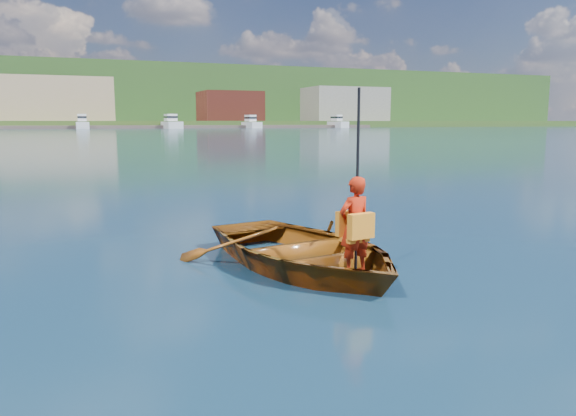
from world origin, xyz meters
name	(u,v)px	position (x,y,z in m)	size (l,w,h in m)	color
ground	(214,259)	(0.00, 0.00, 0.00)	(600.00, 600.00, 0.00)	#0F2E46
rowboat	(302,250)	(1.00, -0.84, 0.23)	(3.22, 4.05, 0.75)	brown
child_paddler	(355,225)	(1.32, -1.70, 0.69)	(0.47, 0.40, 2.21)	#B21F0A
shoreline	(74,100)	(0.00, 236.61, 10.32)	(400.00, 140.00, 22.00)	#3D5223
dock	(86,127)	(1.99, 148.00, 0.40)	(159.97, 12.95, 0.80)	brown
waterfront_buildings	(46,100)	(-7.74, 165.00, 7.74)	(202.00, 16.00, 14.00)	maroon
marina_yachts	(62,123)	(-3.77, 143.30, 1.40)	(142.98, 13.38, 4.37)	white
hillside_trees	(11,74)	(-23.26, 251.63, 20.80)	(292.90, 86.11, 26.97)	#382314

